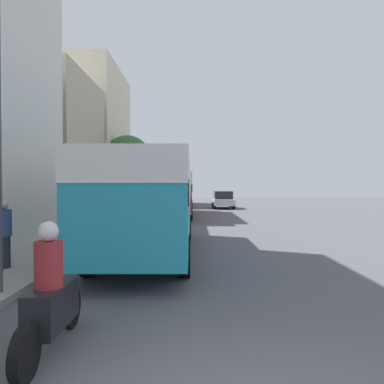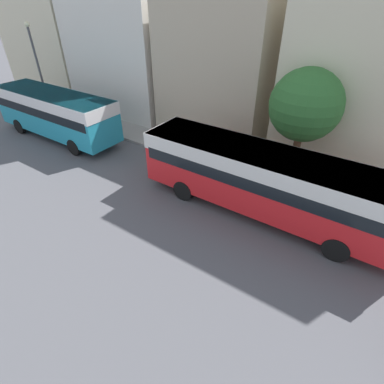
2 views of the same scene
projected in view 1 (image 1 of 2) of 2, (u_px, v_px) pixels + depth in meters
The scene contains 9 objects.
building_far_terrace at pixel (40, 151), 20.08m from camera, with size 5.08×7.08×8.03m.
building_end_row at pixel (79, 142), 29.03m from camera, with size 6.26×9.12×11.07m.
bus_lead at pixel (149, 193), 11.77m from camera, with size 2.57×9.45×2.98m.
bus_following at pixel (173, 189), 26.26m from camera, with size 2.59×11.18×2.93m.
bus_third_in_line at pixel (178, 186), 39.43m from camera, with size 2.54×11.02×3.18m.
motorcycle_behind_lead at pixel (49, 300), 4.90m from camera, with size 0.38×2.24×1.73m.
car_crossing at pixel (222, 199), 34.68m from camera, with size 1.92×4.46×1.58m.
pedestrian_near_curb at pixel (2, 234), 9.17m from camera, with size 0.36×0.36×1.66m.
street_tree at pixel (126, 159), 26.44m from camera, with size 3.30×3.30×5.54m.
Camera 1 is at (-0.64, -2.79, 2.21)m, focal length 35.00 mm.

